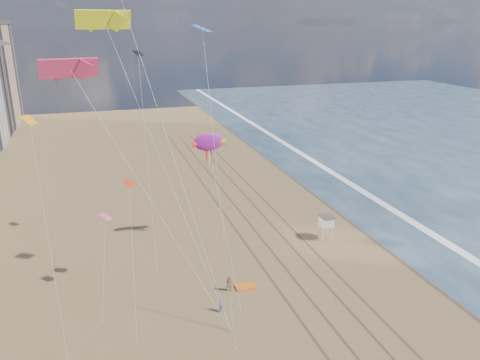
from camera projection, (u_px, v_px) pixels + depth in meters
name	position (u px, v px, depth m)	size (l,w,h in m)	color
wet_sand	(344.00, 196.00, 74.91)	(260.00, 260.00, 0.00)	#42301E
foam	(367.00, 194.00, 76.09)	(260.00, 260.00, 0.00)	white
tracks	(270.00, 235.00, 61.25)	(7.68, 120.00, 0.01)	brown
lifeguard_stand	(326.00, 221.00, 59.41)	(1.81, 1.81, 3.27)	silver
grounded_kite	(246.00, 287.00, 49.14)	(2.06, 1.31, 0.23)	orange
show_kite	(209.00, 142.00, 55.98)	(4.07, 8.91, 20.74)	purple
kite_flyer_a	(221.00, 305.00, 44.90)	(0.55, 0.36, 1.51)	slate
kite_flyer_b	(229.00, 284.00, 48.29)	(0.83, 0.65, 1.72)	#9C624F
small_kites	(130.00, 107.00, 44.39)	(17.32, 13.82, 19.24)	black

